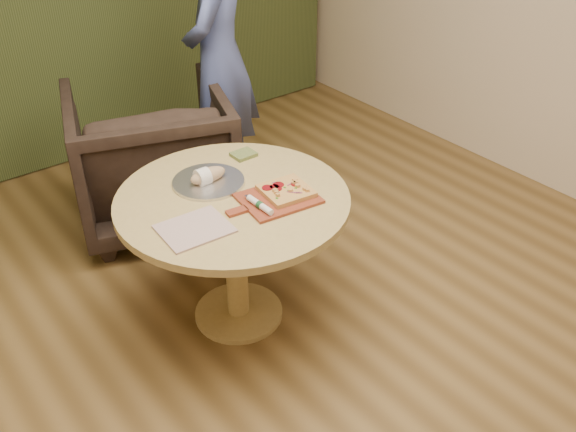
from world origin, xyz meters
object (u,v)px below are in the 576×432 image
at_px(bread_roll, 206,176).
at_px(person_standing, 220,58).
at_px(flatbread_pizza, 286,190).
at_px(armchair, 151,151).
at_px(serving_tray, 208,182).
at_px(pizza_paddle, 276,199).
at_px(cutlery_roll, 260,205).
at_px(pedestal_table, 234,221).

relative_size(bread_roll, person_standing, 0.10).
xyz_separation_m(bread_roll, person_standing, (0.74, 1.01, 0.15)).
relative_size(flatbread_pizza, armchair, 0.25).
bearing_deg(serving_tray, person_standing, 54.02).
xyz_separation_m(pizza_paddle, flatbread_pizza, (0.06, 0.01, 0.02)).
height_order(flatbread_pizza, cutlery_roll, flatbread_pizza).
relative_size(pedestal_table, person_standing, 0.60).
xyz_separation_m(pedestal_table, flatbread_pizza, (0.21, -0.15, 0.17)).
relative_size(flatbread_pizza, cutlery_roll, 1.24).
relative_size(pizza_paddle, person_standing, 0.25).
bearing_deg(pedestal_table, person_standing, 59.08).
bearing_deg(pedestal_table, serving_tray, 96.44).
bearing_deg(bread_roll, cutlery_roll, -80.15).
xyz_separation_m(pedestal_table, serving_tray, (-0.02, 0.18, 0.15)).
bearing_deg(cutlery_roll, pedestal_table, 99.12).
relative_size(pizza_paddle, flatbread_pizza, 1.88).
bearing_deg(armchair, cutlery_roll, 105.23).
bearing_deg(serving_tray, pedestal_table, -83.56).
distance_m(bread_roll, person_standing, 1.26).
xyz_separation_m(pedestal_table, bread_roll, (-0.03, 0.18, 0.18)).
bearing_deg(cutlery_roll, armchair, 84.32).
bearing_deg(armchair, person_standing, -154.97).
xyz_separation_m(pedestal_table, armchair, (0.13, 1.13, -0.12)).
relative_size(cutlery_roll, person_standing, 0.11).
relative_size(cutlery_roll, serving_tray, 0.56).
bearing_deg(bread_roll, flatbread_pizza, -53.80).
height_order(serving_tray, armchair, armchair).
bearing_deg(flatbread_pizza, cutlery_roll, -169.85).
xyz_separation_m(pedestal_table, pizza_paddle, (0.15, -0.16, 0.15)).
distance_m(pedestal_table, bread_roll, 0.26).
distance_m(cutlery_roll, bread_roll, 0.36).
bearing_deg(flatbread_pizza, bread_roll, 126.20).
bearing_deg(cutlery_roll, flatbread_pizza, 8.78).
xyz_separation_m(serving_tray, bread_roll, (-0.01, 0.00, 0.04)).
relative_size(bread_roll, armchair, 0.20).
bearing_deg(flatbread_pizza, serving_tray, 125.18).
xyz_separation_m(bread_roll, armchair, (0.16, 0.95, -0.31)).
xyz_separation_m(pizza_paddle, armchair, (-0.01, 1.29, -0.27)).
bearing_deg(pedestal_table, cutlery_roll, -79.51).
xyz_separation_m(flatbread_pizza, person_standing, (0.50, 1.34, 0.16)).
height_order(bread_roll, person_standing, person_standing).
bearing_deg(person_standing, bread_roll, 13.27).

